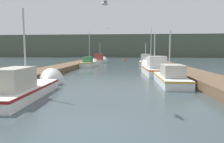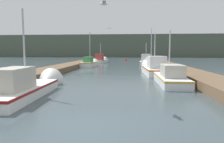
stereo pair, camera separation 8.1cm
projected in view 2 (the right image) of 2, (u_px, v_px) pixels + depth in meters
ground_plane at (82, 132)px, 5.05m from camera, size 200.00×200.00×0.00m
dock_left at (62, 68)px, 21.38m from camera, size 2.34×40.00×0.51m
dock_right at (175, 69)px, 20.40m from camera, size 2.34×40.00×0.51m
distant_shore_ridge at (125, 46)px, 74.09m from camera, size 120.00×16.00×7.65m
fishing_boat_0 at (30, 86)px, 9.58m from camera, size 1.80×6.24×4.43m
fishing_boat_1 at (168, 76)px, 13.04m from camera, size 1.54×5.93×3.78m
fishing_boat_2 at (154, 68)px, 17.92m from camera, size 1.97×6.12×4.14m
fishing_boat_3 at (151, 66)px, 22.33m from camera, size 1.86×5.99×5.01m
fishing_boat_4 at (90, 63)px, 26.46m from camera, size 1.64×5.29×4.89m
fishing_boat_5 at (146, 61)px, 29.79m from camera, size 2.21×5.94×3.77m
fishing_boat_6 at (101, 60)px, 35.45m from camera, size 2.02×5.75×3.90m
mooring_piling_0 at (96, 59)px, 37.05m from camera, size 0.28×0.28×1.19m
mooring_piling_1 at (89, 61)px, 30.07m from camera, size 0.25×0.25×1.08m
channel_buoy at (126, 60)px, 42.17m from camera, size 0.51×0.51×1.01m
seagull_lead at (104, 4)px, 7.23m from camera, size 0.30×0.56×0.12m
seagull_1 at (109, 28)px, 24.69m from camera, size 0.56×0.30×0.12m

